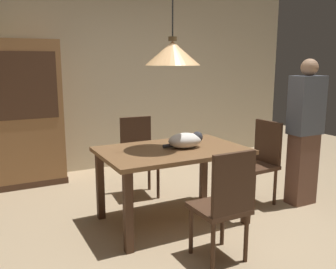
% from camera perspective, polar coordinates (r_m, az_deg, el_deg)
% --- Properties ---
extents(ground, '(10.00, 10.00, 0.00)m').
position_cam_1_polar(ground, '(3.57, 5.40, -15.28)').
color(ground, tan).
extents(back_wall, '(6.40, 0.10, 2.90)m').
position_cam_1_polar(back_wall, '(5.61, -9.25, 9.70)').
color(back_wall, beige).
rests_on(back_wall, ground).
extents(dining_table, '(1.40, 0.90, 0.75)m').
position_cam_1_polar(dining_table, '(3.65, 0.66, -3.73)').
color(dining_table, brown).
rests_on(dining_table, ground).
extents(chair_near_front, '(0.40, 0.40, 0.93)m').
position_cam_1_polar(chair_near_front, '(2.98, 8.71, -10.15)').
color(chair_near_front, '#472D1E').
rests_on(chair_near_front, ground).
extents(chair_right_side, '(0.43, 0.43, 0.93)m').
position_cam_1_polar(chair_right_side, '(4.32, 14.01, -3.58)').
color(chair_right_side, '#472D1E').
rests_on(chair_right_side, ground).
extents(chair_far_back, '(0.44, 0.44, 0.93)m').
position_cam_1_polar(chair_far_back, '(4.46, -4.55, -2.80)').
color(chair_far_back, '#472D1E').
rests_on(chair_far_back, ground).
extents(cat_sleeping, '(0.39, 0.26, 0.16)m').
position_cam_1_polar(cat_sleeping, '(3.65, 2.78, -0.88)').
color(cat_sleeping, silver).
rests_on(cat_sleeping, dining_table).
extents(pendant_lamp, '(0.52, 0.52, 1.30)m').
position_cam_1_polar(pendant_lamp, '(3.52, 0.70, 12.40)').
color(pendant_lamp, '#E0A86B').
extents(hutch_bookcase, '(1.12, 0.45, 1.85)m').
position_cam_1_polar(hutch_bookcase, '(5.06, -22.26, 2.46)').
color(hutch_bookcase, olive).
rests_on(hutch_bookcase, ground).
extents(person_standing, '(0.36, 0.22, 1.61)m').
position_cam_1_polar(person_standing, '(4.35, 20.23, 0.23)').
color(person_standing, brown).
rests_on(person_standing, ground).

